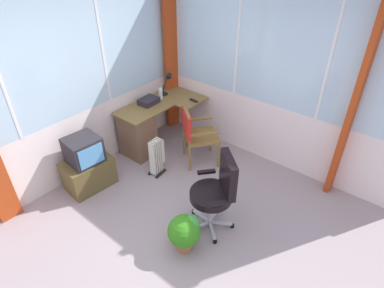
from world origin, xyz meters
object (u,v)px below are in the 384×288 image
(spray_bottle, at_px, (161,93))
(wooden_armchair, at_px, (193,130))
(space_heater, at_px, (157,156))
(tv_remote, at_px, (194,101))
(potted_plant, at_px, (185,231))
(tv_on_stand, at_px, (87,166))
(desk_lamp, at_px, (169,81))
(desk, at_px, (141,131))
(paper_tray, at_px, (149,101))
(office_chair, at_px, (218,188))

(spray_bottle, height_order, wooden_armchair, spray_bottle)
(space_heater, bearing_deg, tv_remote, 7.86)
(space_heater, distance_m, potted_plant, 1.45)
(tv_on_stand, height_order, space_heater, tv_on_stand)
(spray_bottle, bearing_deg, desk_lamp, 4.98)
(spray_bottle, distance_m, space_heater, 1.13)
(potted_plant, bearing_deg, spray_bottle, 49.45)
(desk, xyz_separation_m, spray_bottle, (0.54, 0.05, 0.44))
(space_heater, bearing_deg, paper_tray, 51.47)
(potted_plant, bearing_deg, tv_remote, 36.38)
(desk, relative_size, tv_remote, 9.25)
(spray_bottle, relative_size, paper_tray, 0.72)
(tv_remote, distance_m, potted_plant, 2.32)
(space_heater, bearing_deg, tv_on_stand, 146.59)
(office_chair, relative_size, space_heater, 1.73)
(tv_on_stand, distance_m, potted_plant, 1.75)
(desk_lamp, bearing_deg, tv_remote, -85.11)
(desk_lamp, distance_m, tv_on_stand, 1.92)
(desk_lamp, height_order, space_heater, desk_lamp)
(paper_tray, bearing_deg, wooden_armchair, -88.00)
(office_chair, height_order, potted_plant, office_chair)
(paper_tray, height_order, tv_on_stand, paper_tray)
(desk_lamp, distance_m, paper_tray, 0.51)
(desk_lamp, height_order, tv_remote, desk_lamp)
(spray_bottle, relative_size, office_chair, 0.21)
(tv_remote, relative_size, wooden_armchair, 0.17)
(wooden_armchair, distance_m, space_heater, 0.66)
(desk_lamp, distance_m, potted_plant, 2.66)
(tv_remote, bearing_deg, desk_lamp, 99.27)
(office_chair, bearing_deg, spray_bottle, 60.91)
(desk_lamp, height_order, paper_tray, desk_lamp)
(tv_remote, distance_m, tv_on_stand, 1.94)
(desk_lamp, xyz_separation_m, potted_plant, (-1.79, -1.85, -0.70))
(spray_bottle, xyz_separation_m, paper_tray, (-0.25, 0.03, -0.06))
(potted_plant, bearing_deg, desk, 60.08)
(wooden_armchair, bearing_deg, tv_remote, 38.07)
(desk_lamp, relative_size, spray_bottle, 1.69)
(paper_tray, bearing_deg, desk, -165.80)
(tv_remote, bearing_deg, wooden_armchair, -137.55)
(desk_lamp, xyz_separation_m, tv_remote, (0.04, -0.50, -0.23))
(office_chair, relative_size, potted_plant, 2.14)
(paper_tray, bearing_deg, space_heater, -128.53)
(desk, relative_size, paper_tray, 4.62)
(tv_remote, distance_m, space_heater, 1.14)
(tv_on_stand, bearing_deg, paper_tray, 4.52)
(tv_remote, xyz_separation_m, space_heater, (-1.03, -0.14, -0.46))
(desk_lamp, xyz_separation_m, paper_tray, (-0.47, 0.01, -0.19))
(tv_remote, xyz_separation_m, wooden_armchair, (-0.48, -0.38, -0.18))
(tv_remote, distance_m, wooden_armchair, 0.64)
(potted_plant, bearing_deg, tv_on_stand, 90.67)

